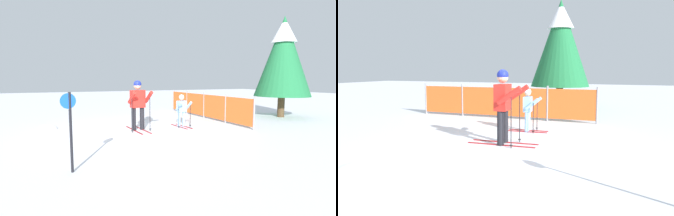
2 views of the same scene
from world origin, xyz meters
The scene contains 7 objects.
ground_plane centered at (0.00, 0.00, 0.00)m, with size 60.00×60.00×0.00m, color white.
skier_adult centered at (-0.24, 0.23, 1.00)m, with size 1.60×0.73×1.68m.
skier_child centered at (-0.20, 1.86, 0.69)m, with size 1.12×0.55×1.17m.
safety_fence centered at (-1.74, 3.78, 0.57)m, with size 6.31×0.06×1.14m.
conifer_far centered at (-0.54, 7.15, 2.79)m, with size 2.43×2.43×4.51m.
trail_marker centered at (3.12, -2.15, 0.91)m, with size 0.09×0.28×1.48m.
snow_mound centered at (-1.69, -2.57, 0.00)m, with size 0.77×0.66×0.31m, color white.
Camera 1 is at (8.12, -2.49, 1.71)m, focal length 28.00 mm.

